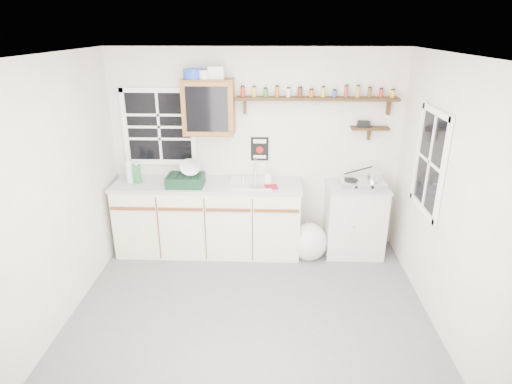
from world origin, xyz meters
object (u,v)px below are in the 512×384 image
hotplate (362,183)px  right_cabinet (354,219)px  spice_shelf (316,98)px  main_cabinet (209,217)px  upper_cabinet (209,107)px  dish_rack (187,177)px

hotplate → right_cabinet: bearing=154.9°
spice_shelf → hotplate: bearing=-19.6°
main_cabinet → spice_shelf: size_ratio=1.21×
main_cabinet → right_cabinet: main_cabinet is taller
right_cabinet → upper_cabinet: upper_cabinet is taller
spice_shelf → right_cabinet: bearing=-19.4°
dish_rack → right_cabinet: bearing=3.4°
upper_cabinet → spice_shelf: 1.27m
right_cabinet → dish_rack: bearing=-176.9°
right_cabinet → upper_cabinet: (-1.80, 0.12, 1.37)m
upper_cabinet → dish_rack: upper_cabinet is taller
upper_cabinet → hotplate: upper_cabinet is taller
dish_rack → hotplate: 2.12m
upper_cabinet → right_cabinet: bearing=-3.8°
right_cabinet → spice_shelf: size_ratio=0.48×
main_cabinet → upper_cabinet: 1.37m
dish_rack → hotplate: (2.11, 0.09, -0.08)m
right_cabinet → hotplate: bearing=-21.8°
main_cabinet → hotplate: hotplate is taller
dish_rack → upper_cabinet: bearing=41.5°
right_cabinet → spice_shelf: bearing=160.6°
hotplate → spice_shelf: bearing=157.0°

